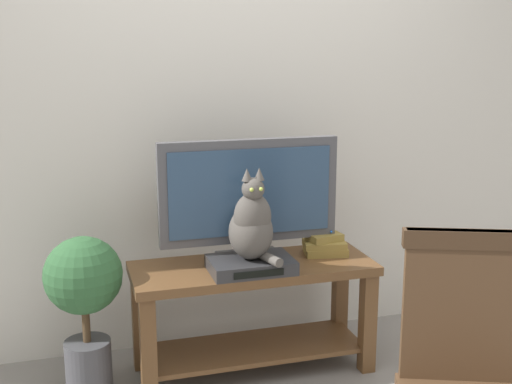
# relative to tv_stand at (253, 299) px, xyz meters

# --- Properties ---
(back_wall) EXTENTS (7.00, 0.12, 2.80)m
(back_wall) POSITION_rel_tv_stand_xyz_m (-0.01, 0.47, 1.03)
(back_wall) COLOR silver
(back_wall) RESTS_ON ground
(tv_stand) EXTENTS (1.18, 0.44, 0.55)m
(tv_stand) POSITION_rel_tv_stand_xyz_m (0.00, 0.00, 0.00)
(tv_stand) COLOR brown
(tv_stand) RESTS_ON ground
(tv) EXTENTS (0.88, 0.20, 0.60)m
(tv) POSITION_rel_tv_stand_xyz_m (0.00, 0.06, 0.51)
(tv) COLOR #4C4C51
(tv) RESTS_ON tv_stand
(media_box) EXTENTS (0.39, 0.27, 0.06)m
(media_box) POSITION_rel_tv_stand_xyz_m (-0.04, -0.09, 0.21)
(media_box) COLOR #2D2D30
(media_box) RESTS_ON tv_stand
(cat) EXTENTS (0.21, 0.28, 0.44)m
(cat) POSITION_rel_tv_stand_xyz_m (-0.04, -0.10, 0.41)
(cat) COLOR #514C47
(cat) RESTS_ON media_box
(wooden_chair) EXTENTS (0.59, 0.59, 1.02)m
(wooden_chair) POSITION_rel_tv_stand_xyz_m (0.35, -1.28, 0.21)
(wooden_chair) COLOR #513823
(wooden_chair) RESTS_ON ground
(book_stack) EXTENTS (0.24, 0.19, 0.11)m
(book_stack) POSITION_rel_tv_stand_xyz_m (0.39, 0.05, 0.23)
(book_stack) COLOR olive
(book_stack) RESTS_ON tv_stand
(potted_plant) EXTENTS (0.35, 0.35, 0.76)m
(potted_plant) POSITION_rel_tv_stand_xyz_m (-0.80, -0.00, 0.11)
(potted_plant) COLOR #47474C
(potted_plant) RESTS_ON ground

